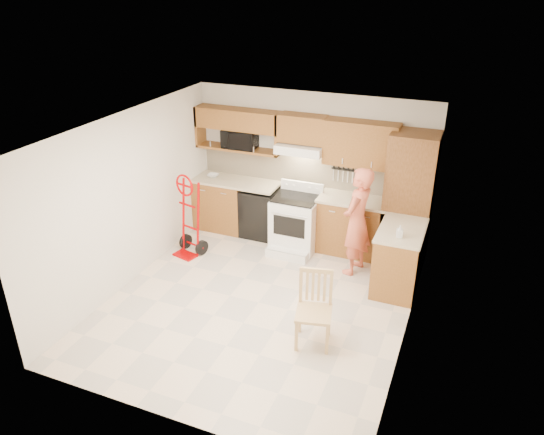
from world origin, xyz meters
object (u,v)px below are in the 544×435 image
Objects in this scene: microwave at (240,139)px; person at (357,222)px; hand_truck at (187,219)px; range at (294,220)px; dining_chair at (314,311)px.

person is at bearing -21.61° from microwave.
range is at bearing 41.74° from hand_truck.
dining_chair is at bearing -53.49° from microwave.
hand_truck is 1.30× the size of dining_chair.
person is (2.24, -0.74, -0.81)m from microwave.
person is at bearing -15.24° from range.
microwave is 0.53× the size of range.
person is (1.09, -0.30, 0.30)m from range.
person is 2.67m from hand_truck.
range is at bearing 102.68° from dining_chair.
range is 0.86× the size of hand_truck.
range is 1.12× the size of dining_chair.
dining_chair is (2.19, -2.62, -1.17)m from microwave.
microwave reaches higher than dining_chair.
hand_truck reaches higher than dining_chair.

